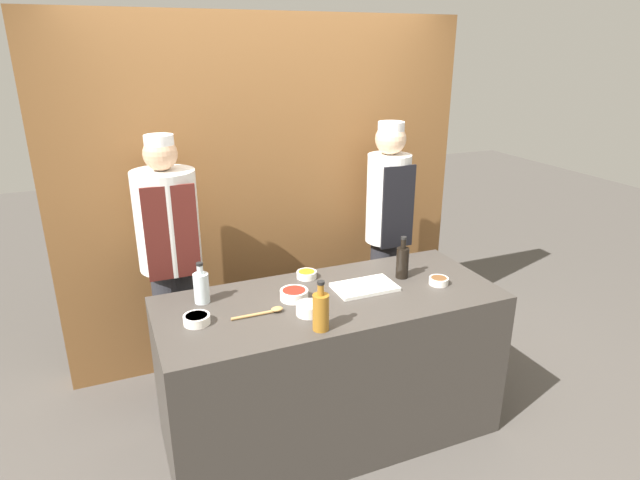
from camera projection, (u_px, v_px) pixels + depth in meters
ground_plane at (330, 431)px, 3.23m from camera, size 14.00×14.00×0.00m
cabinet_wall at (267, 194)px, 3.80m from camera, size 2.88×0.18×2.40m
counter at (330, 367)px, 3.08m from camera, size 1.89×0.79×0.90m
sauce_bowl_purple at (197, 319)px, 2.64m from camera, size 0.13×0.13×0.05m
sauce_bowl_orange at (307, 274)px, 3.16m from camera, size 0.12×0.12×0.04m
sauce_bowl_red at (294, 294)px, 2.89m from camera, size 0.15×0.15×0.05m
sauce_bowl_brown at (439, 281)px, 3.07m from camera, size 0.11×0.11×0.04m
sauce_bowl_green at (309, 308)px, 2.73m from camera, size 0.13×0.13×0.06m
cutting_board at (365, 287)px, 3.02m from camera, size 0.35×0.22×0.02m
bottle_amber at (321, 311)px, 2.56m from camera, size 0.08×0.08×0.26m
bottle_soy at (402, 262)px, 3.14m from camera, size 0.07×0.07×0.26m
bottle_clear at (201, 287)px, 2.84m from camera, size 0.08×0.08×0.23m
wooden_spoon at (266, 312)px, 2.73m from camera, size 0.27×0.05×0.03m
chef_left at (172, 265)px, 3.26m from camera, size 0.37×0.37×1.72m
chef_right at (387, 231)px, 3.80m from camera, size 0.30×0.30×1.72m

